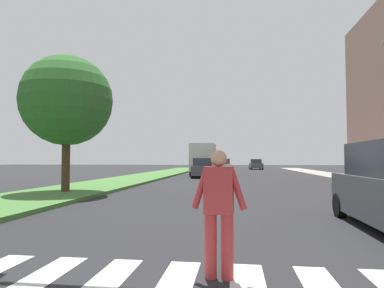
% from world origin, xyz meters
% --- Properties ---
extents(ground_plane, '(140.00, 140.00, 0.00)m').
position_xyz_m(ground_plane, '(0.00, 30.00, 0.00)').
color(ground_plane, '#262628').
extents(median_strip, '(4.13, 64.00, 0.15)m').
position_xyz_m(median_strip, '(-7.89, 28.00, 0.07)').
color(median_strip, '#477A38').
rests_on(median_strip, ground_plane).
extents(tree_mid, '(4.04, 4.04, 6.09)m').
position_xyz_m(tree_mid, '(-7.63, 16.06, 4.20)').
color(tree_mid, '#4C3823').
rests_on(tree_mid, median_strip).
extents(sidewalk_right, '(3.00, 64.00, 0.15)m').
position_xyz_m(sidewalk_right, '(8.78, 28.00, 0.07)').
color(sidewalk_right, '#9E9991').
rests_on(sidewalk_right, ground_plane).
extents(traffic_light_gantry, '(8.09, 0.30, 6.00)m').
position_xyz_m(traffic_light_gantry, '(-3.80, 7.55, 4.33)').
color(traffic_light_gantry, gold).
rests_on(traffic_light_gantry, median_strip).
extents(pedestrian_performer, '(0.75, 0.27, 1.69)m').
position_xyz_m(pedestrian_performer, '(-0.37, 6.49, 0.93)').
color(pedestrian_performer, '#B23333').
rests_on(pedestrian_performer, ground_plane).
extents(sedan_midblock, '(2.09, 4.26, 1.69)m').
position_xyz_m(sedan_midblock, '(-2.97, 31.13, 0.78)').
color(sedan_midblock, '#474C51').
rests_on(sedan_midblock, ground_plane).
extents(sedan_distant, '(2.06, 4.65, 1.67)m').
position_xyz_m(sedan_distant, '(-1.65, 45.53, 0.78)').
color(sedan_distant, silver).
rests_on(sedan_distant, ground_plane).
extents(sedan_far_horizon, '(2.08, 4.13, 1.63)m').
position_xyz_m(sedan_far_horizon, '(3.08, 55.44, 0.76)').
color(sedan_far_horizon, '#474C51').
rests_on(sedan_far_horizon, ground_plane).
extents(truck_box_delivery, '(2.40, 6.20, 3.10)m').
position_xyz_m(truck_box_delivery, '(-3.28, 35.75, 1.63)').
color(truck_box_delivery, '#474C51').
rests_on(truck_box_delivery, ground_plane).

